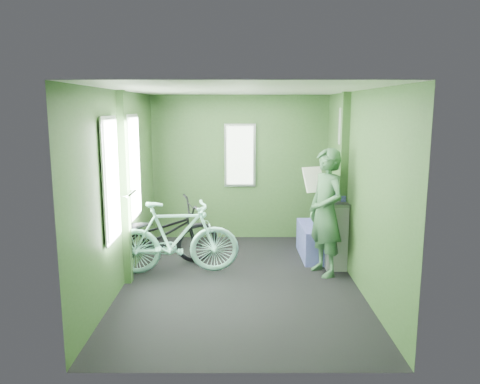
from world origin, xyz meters
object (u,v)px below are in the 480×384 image
object	(u,v)px
bicycle_black	(157,269)
waste_box	(335,235)
passenger	(326,212)
bicycle_mint	(176,274)
bench_seat	(320,237)

from	to	relation	value
bicycle_black	waste_box	world-z (taller)	waste_box
passenger	waste_box	size ratio (longest dim) A/B	1.81
bicycle_mint	waste_box	bearing A→B (deg)	-88.18
bicycle_black	waste_box	bearing A→B (deg)	-112.91
bicycle_mint	passenger	xyz separation A→B (m)	(1.90, 0.03, 0.81)
passenger	waste_box	xyz separation A→B (m)	(0.18, 0.24, -0.36)
bicycle_black	bicycle_mint	size ratio (longest dim) A/B	1.07
bicycle_black	passenger	distance (m)	2.33
waste_box	bicycle_black	bearing A→B (deg)	-178.15
passenger	bench_seat	world-z (taller)	passenger
bench_seat	passenger	bearing A→B (deg)	-96.40
passenger	bicycle_black	bearing A→B (deg)	-117.92
waste_box	bench_seat	xyz separation A→B (m)	(-0.11, 0.45, -0.16)
bicycle_mint	bench_seat	distance (m)	2.11
bicycle_black	passenger	size ratio (longest dim) A/B	1.07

